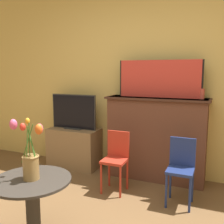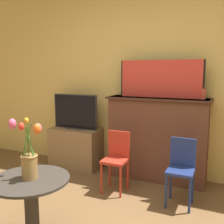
% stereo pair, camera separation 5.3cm
% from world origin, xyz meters
% --- Properties ---
extents(wall_back, '(8.00, 0.06, 2.70)m').
position_xyz_m(wall_back, '(0.00, 2.13, 1.35)').
color(wall_back, '#E0BC66').
rests_on(wall_back, ground).
extents(fireplace_mantel, '(1.29, 0.37, 1.06)m').
position_xyz_m(fireplace_mantel, '(0.17, 1.93, 0.54)').
color(fireplace_mantel, brown).
rests_on(fireplace_mantel, ground).
extents(painting, '(1.04, 0.03, 0.46)m').
position_xyz_m(painting, '(0.19, 1.94, 1.29)').
color(painting, black).
rests_on(painting, fireplace_mantel).
extents(mantel_candle, '(0.05, 0.05, 0.12)m').
position_xyz_m(mantel_candle, '(0.70, 1.93, 1.12)').
color(mantel_candle, '#CC4C3D').
rests_on(mantel_candle, fireplace_mantel).
extents(tv_stand, '(0.73, 0.38, 0.57)m').
position_xyz_m(tv_stand, '(-1.03, 1.89, 0.28)').
color(tv_stand, olive).
rests_on(tv_stand, ground).
extents(tv_monitor, '(0.69, 0.12, 0.49)m').
position_xyz_m(tv_monitor, '(-1.03, 1.90, 0.81)').
color(tv_monitor, '#2D2D2D').
rests_on(tv_monitor, tv_stand).
extents(chair_red, '(0.27, 0.27, 0.69)m').
position_xyz_m(chair_red, '(-0.18, 1.42, 0.41)').
color(chair_red, '#B22D1E').
rests_on(chair_red, ground).
extents(chair_blue, '(0.27, 0.27, 0.69)m').
position_xyz_m(chair_blue, '(0.56, 1.39, 0.41)').
color(chair_blue, navy).
rests_on(chair_blue, ground).
extents(side_table, '(0.62, 0.62, 0.55)m').
position_xyz_m(side_table, '(-0.42, 0.25, 0.36)').
color(side_table, '#332D28').
rests_on(side_table, ground).
extents(vase_tulips, '(0.29, 0.15, 0.47)m').
position_xyz_m(vase_tulips, '(-0.42, 0.25, 0.73)').
color(vase_tulips, olive).
rests_on(vase_tulips, side_table).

